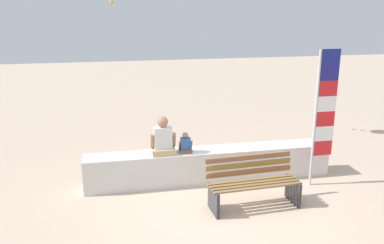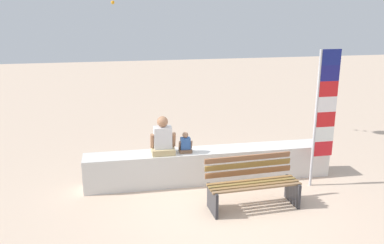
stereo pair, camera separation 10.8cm
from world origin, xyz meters
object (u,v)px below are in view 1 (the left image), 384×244
Objects in this scene: flag_banner at (323,109)px; person_adult at (163,139)px; person_child at (185,144)px; park_bench at (253,184)px.

person_adult is at bearing 169.38° from flag_banner.
person_child is 2.73m from flag_banner.
park_bench is 1.59m from person_child.
person_adult is at bearing 141.13° from park_bench.
park_bench is 2.03m from flag_banner.
person_adult is 1.82× the size of person_child.
park_bench is at bearing -159.14° from flag_banner.
person_adult is 0.47m from person_child.
person_adult is (-1.45, 1.17, 0.55)m from park_bench.
park_bench is 0.62× the size of flag_banner.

